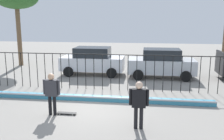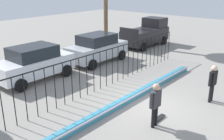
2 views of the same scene
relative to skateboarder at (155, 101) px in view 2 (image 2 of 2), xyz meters
name	(u,v)px [view 2 (image 2 of 2)]	position (x,y,z in m)	size (l,w,h in m)	color
ground_plane	(152,106)	(1.35, 0.93, -1.04)	(60.00, 60.00, 0.00)	gray
bowl_coping_ledge	(132,97)	(1.35, 2.02, -0.92)	(11.00, 0.40, 0.27)	teal
perimeter_fence	(100,67)	(1.35, 3.98, 0.16)	(14.04, 0.04, 1.97)	black
skateboarder	(155,101)	(0.00, 0.00, 0.00)	(0.70, 0.26, 1.73)	black
skateboard	(159,118)	(0.54, 0.12, -0.98)	(0.80, 0.20, 0.07)	black
camera_operator	(213,80)	(3.50, -0.83, 0.00)	(0.70, 0.26, 1.72)	black
parked_car_white	(34,63)	(0.01, 7.69, -0.06)	(4.30, 2.12, 1.90)	silver
parked_car_silver	(97,48)	(4.69, 7.34, -0.06)	(4.30, 2.12, 1.90)	#B7BABF
pickup_truck	(147,33)	(10.90, 7.44, 0.00)	(4.70, 2.12, 2.24)	black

